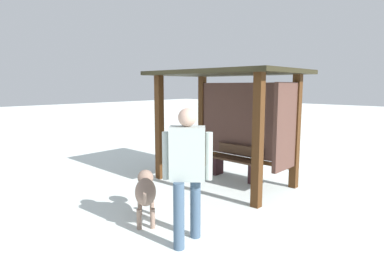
{
  "coord_description": "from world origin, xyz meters",
  "views": [
    {
      "loc": [
        3.93,
        -5.23,
        2.05
      ],
      "look_at": [
        -0.22,
        -0.76,
        1.23
      ],
      "focal_mm": 29.49,
      "sensor_mm": 36.0,
      "label": 1
    }
  ],
  "objects_px": {
    "bus_shelter": "(236,102)",
    "dog": "(145,190)",
    "bench_left_inside": "(236,163)",
    "person_walking": "(187,165)"
  },
  "relations": [
    {
      "from": "bus_shelter",
      "to": "bench_left_inside",
      "type": "xyz_separation_m",
      "value": [
        -0.12,
        0.21,
        -1.36
      ]
    },
    {
      "from": "person_walking",
      "to": "bench_left_inside",
      "type": "bearing_deg",
      "value": 113.32
    },
    {
      "from": "bus_shelter",
      "to": "bench_left_inside",
      "type": "bearing_deg",
      "value": 118.69
    },
    {
      "from": "bench_left_inside",
      "to": "dog",
      "type": "bearing_deg",
      "value": -84.82
    },
    {
      "from": "bench_left_inside",
      "to": "dog",
      "type": "height_order",
      "value": "bench_left_inside"
    },
    {
      "from": "person_walking",
      "to": "dog",
      "type": "height_order",
      "value": "person_walking"
    },
    {
      "from": "bus_shelter",
      "to": "dog",
      "type": "relative_size",
      "value": 3.22
    },
    {
      "from": "bus_shelter",
      "to": "dog",
      "type": "bearing_deg",
      "value": -86.98
    },
    {
      "from": "bench_left_inside",
      "to": "person_walking",
      "type": "relative_size",
      "value": 0.66
    },
    {
      "from": "bus_shelter",
      "to": "dog",
      "type": "distance_m",
      "value": 2.83
    }
  ]
}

